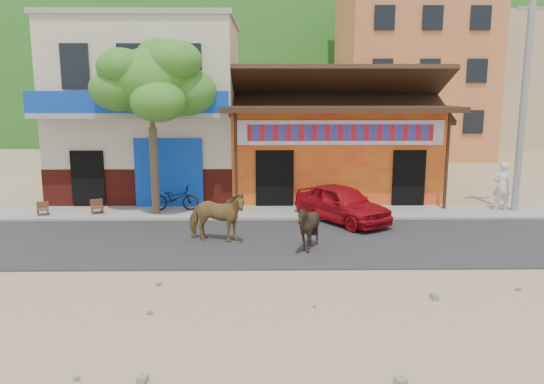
{
  "coord_description": "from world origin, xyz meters",
  "views": [
    {
      "loc": [
        -0.77,
        -12.44,
        4.37
      ],
      "look_at": [
        -0.55,
        3.0,
        1.4
      ],
      "focal_mm": 35.0,
      "sensor_mm": 36.0,
      "label": 1
    }
  ],
  "objects": [
    {
      "name": "apartment_rear",
      "position": [
        18.0,
        30.0,
        5.0
      ],
      "size": [
        8.0,
        8.0,
        10.0
      ],
      "primitive_type": "cube",
      "color": "tan",
      "rests_on": "ground"
    },
    {
      "name": "ground",
      "position": [
        0.0,
        0.0,
        0.0
      ],
      "size": [
        120.0,
        120.0,
        0.0
      ],
      "primitive_type": "plane",
      "color": "#9E825B",
      "rests_on": "ground"
    },
    {
      "name": "cow_dark",
      "position": [
        0.41,
        1.56,
        0.7
      ],
      "size": [
        1.55,
        1.49,
        1.32
      ],
      "primitive_type": "imported",
      "rotation": [
        0.0,
        0.0,
        -1.11
      ],
      "color": "black",
      "rests_on": "road"
    },
    {
      "name": "hillside",
      "position": [
        0.0,
        70.0,
        12.0
      ],
      "size": [
        100.0,
        40.0,
        24.0
      ],
      "primitive_type": "ellipsoid",
      "color": "#194C14",
      "rests_on": "ground"
    },
    {
      "name": "pedestrian",
      "position": [
        7.74,
        6.13,
        0.99
      ],
      "size": [
        0.64,
        0.43,
        1.75
      ],
      "primitive_type": "imported",
      "rotation": [
        0.0,
        0.0,
        3.16
      ],
      "color": "white",
      "rests_on": "sidewalk"
    },
    {
      "name": "sidewalk",
      "position": [
        0.0,
        6.0,
        0.06
      ],
      "size": [
        60.0,
        2.0,
        0.12
      ],
      "primitive_type": "cube",
      "color": "gray",
      "rests_on": "ground"
    },
    {
      "name": "apartment_front",
      "position": [
        9.0,
        24.0,
        6.0
      ],
      "size": [
        9.0,
        9.0,
        12.0
      ],
      "primitive_type": "cube",
      "color": "#CC723F",
      "rests_on": "ground"
    },
    {
      "name": "cafe_chair_left",
      "position": [
        -6.65,
        5.77,
        0.57
      ],
      "size": [
        0.55,
        0.55,
        0.9
      ],
      "primitive_type": null,
      "rotation": [
        0.0,
        0.0,
        0.4
      ],
      "color": "#483018",
      "rests_on": "sidewalk"
    },
    {
      "name": "tree",
      "position": [
        -4.6,
        5.8,
        3.12
      ],
      "size": [
        3.0,
        3.0,
        6.0
      ],
      "primitive_type": null,
      "color": "#2D721E",
      "rests_on": "sidewalk"
    },
    {
      "name": "cafe_chair_right",
      "position": [
        -8.46,
        5.54,
        0.54
      ],
      "size": [
        0.5,
        0.5,
        0.84
      ],
      "primitive_type": null,
      "rotation": [
        0.0,
        0.0,
        0.36
      ],
      "color": "#53371B",
      "rests_on": "sidewalk"
    },
    {
      "name": "red_car",
      "position": [
        1.8,
        4.79,
        0.67
      ],
      "size": [
        3.29,
        3.87,
        1.25
      ],
      "primitive_type": "imported",
      "rotation": [
        0.0,
        0.0,
        0.6
      ],
      "color": "#A00B14",
      "rests_on": "road"
    },
    {
      "name": "scooter",
      "position": [
        -4.0,
        6.22,
        0.57
      ],
      "size": [
        1.71,
        0.6,
        0.9
      ],
      "primitive_type": "imported",
      "rotation": [
        0.0,
        0.0,
        1.57
      ],
      "color": "black",
      "rests_on": "sidewalk"
    },
    {
      "name": "road",
      "position": [
        0.0,
        2.5,
        0.02
      ],
      "size": [
        60.0,
        5.0,
        0.04
      ],
      "primitive_type": "cube",
      "color": "#28282B",
      "rests_on": "ground"
    },
    {
      "name": "cow_tan",
      "position": [
        -2.17,
        2.46,
        0.78
      ],
      "size": [
        1.89,
        1.13,
        1.49
      ],
      "primitive_type": "imported",
      "rotation": [
        0.0,
        0.0,
        1.37
      ],
      "color": "olive",
      "rests_on": "road"
    },
    {
      "name": "utility_pole",
      "position": [
        8.2,
        6.0,
        4.12
      ],
      "size": [
        0.24,
        0.24,
        8.0
      ],
      "primitive_type": "cylinder",
      "color": "gray",
      "rests_on": "sidewalk"
    },
    {
      "name": "cafe_building",
      "position": [
        -5.5,
        10.0,
        3.5
      ],
      "size": [
        7.0,
        6.0,
        7.0
      ],
      "primitive_type": "cube",
      "color": "beige",
      "rests_on": "ground"
    },
    {
      "name": "dance_club",
      "position": [
        2.0,
        10.0,
        1.8
      ],
      "size": [
        8.0,
        6.0,
        3.6
      ],
      "primitive_type": "cube",
      "color": "orange",
      "rests_on": "ground"
    }
  ]
}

